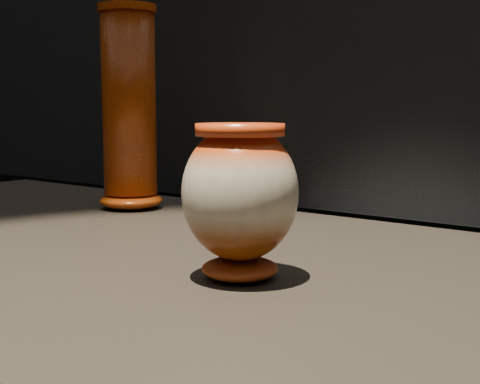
{
  "coord_description": "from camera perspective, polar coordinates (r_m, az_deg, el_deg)",
  "views": [
    {
      "loc": [
        0.59,
        -0.65,
        1.1
      ],
      "look_at": [
        0.12,
        -0.06,
        1.0
      ],
      "focal_mm": 50.0,
      "sensor_mm": 36.0,
      "label": 1
    }
  ],
  "objects": [
    {
      "name": "main_vase",
      "position": [
        0.77,
        0.0,
        -0.24
      ],
      "size": [
        0.17,
        0.17,
        0.18
      ],
      "rotation": [
        0.0,
        0.0,
        0.33
      ],
      "color": "#77310A",
      "rests_on": "display_plinth"
    },
    {
      "name": "tall_vase",
      "position": [
        1.31,
        -9.43,
        6.78
      ],
      "size": [
        0.16,
        0.16,
        0.39
      ],
      "rotation": [
        0.0,
        0.0,
        -0.33
      ],
      "color": "#CB4F0D",
      "rests_on": "display_plinth"
    }
  ]
}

